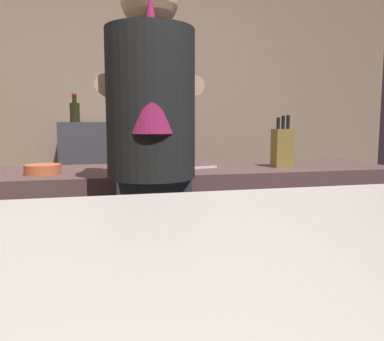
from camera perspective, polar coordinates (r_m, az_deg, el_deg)
The scene contains 9 objects.
wall_back at distance 3.40m, azimuth -11.48°, elevation 10.42°, with size 5.20×0.10×2.70m, color gray.
prep_counter at distance 2.12m, azimuth 0.35°, elevation -11.80°, with size 2.10×0.60×0.91m, color #513937.
back_shelf at distance 3.16m, azimuth -10.45°, elevation -3.44°, with size 0.90×0.36×1.15m, color #3C3C44.
bartender at distance 1.52m, azimuth -5.98°, elevation 1.44°, with size 0.45×0.53×1.71m.
knife_block at distance 2.10m, azimuth 13.18°, elevation 3.37°, with size 0.10×0.08×0.27m.
mixing_bowl at distance 1.88m, azimuth -21.11°, elevation 0.16°, with size 0.16×0.16×0.04m, color #C35B37.
chefs_knife at distance 1.97m, azimuth 0.57°, elevation 0.39°, with size 0.24×0.03×0.01m, color silver.
bottle_olive_oil at distance 3.08m, azimuth -16.87°, elevation 8.34°, with size 0.07×0.07×0.21m.
bottle_vinegar at distance 3.07m, azimuth -5.82°, elevation 8.41°, with size 0.06×0.06×0.19m.
Camera 1 is at (-0.14, -1.19, 1.13)m, focal length 36.24 mm.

